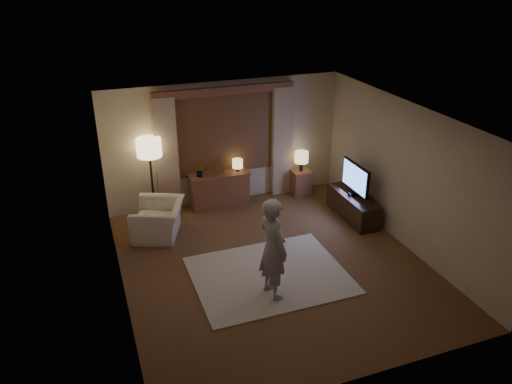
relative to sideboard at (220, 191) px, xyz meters
name	(u,v)px	position (x,y,z in m)	size (l,w,h in m)	color
room	(264,183)	(0.22, -2.00, 0.98)	(5.04, 5.54, 2.64)	brown
rug	(269,275)	(0.03, -2.78, -0.34)	(2.50, 2.00, 0.02)	beige
sideboard	(220,191)	(0.00, 0.00, 0.00)	(1.20, 0.40, 0.70)	brown
picture_frame	(219,171)	(0.00, 0.00, 0.45)	(0.16, 0.02, 0.20)	brown
plant	(200,171)	(-0.40, 0.00, 0.50)	(0.17, 0.13, 0.30)	#999999
table_lamp_sideboard	(238,164)	(0.40, 0.00, 0.55)	(0.22, 0.22, 0.30)	black
floor_lamp	(149,152)	(-1.39, 0.00, 1.05)	(0.48, 0.48, 1.66)	black
armchair	(159,220)	(-1.44, -0.81, -0.02)	(1.01, 0.88, 0.65)	beige
side_table	(300,182)	(1.84, -0.05, -0.07)	(0.40, 0.40, 0.56)	brown
table_lamp_side	(301,158)	(1.84, -0.05, 0.52)	(0.30, 0.30, 0.44)	black
tv_stand	(353,206)	(2.37, -1.44, -0.10)	(0.45, 1.40, 0.50)	black
tv	(355,178)	(2.37, -1.44, 0.52)	(0.23, 0.93, 0.67)	black
person	(273,248)	(-0.11, -3.27, 0.49)	(0.60, 0.39, 1.65)	#A29E96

